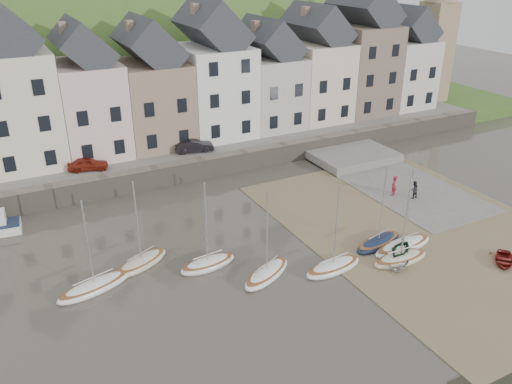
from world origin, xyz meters
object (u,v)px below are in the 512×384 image
rowboat_green (401,249)px  person_dark (414,190)px  person_red (394,186)px  car_right (194,146)px  rowboat_white (397,259)px  car_left (88,164)px  rowboat_red (504,260)px  sailboat_0 (95,286)px

rowboat_green → person_dark: (7.29, 6.58, 0.18)m
person_red → car_right: 18.74m
rowboat_white → rowboat_green: (0.70, 0.50, 0.31)m
person_red → car_left: bearing=-62.7°
rowboat_red → car_right: car_right is taller
car_left → person_red: bearing=-105.9°
person_red → sailboat_0: bearing=-26.3°
sailboat_0 → rowboat_red: (24.75, -9.62, 0.06)m
sailboat_0 → person_dark: size_ratio=4.14×
person_dark → rowboat_green: bearing=41.3°
sailboat_0 → car_left: size_ratio=1.88×
rowboat_white → person_dark: (7.99, 7.08, 0.49)m
rowboat_green → rowboat_red: size_ratio=0.96×
rowboat_green → person_dark: bearing=105.8°
person_red → person_dark: 1.65m
person_red → person_dark: person_red is taller
rowboat_red → person_red: (0.57, 11.56, 0.68)m
sailboat_0 → car_right: size_ratio=1.74×
rowboat_red → rowboat_white: bearing=-157.2°
rowboat_red → sailboat_0: bearing=-150.8°
rowboat_red → person_red: bearing=137.6°
rowboat_red → person_dark: person_dark is taller
person_red → car_right: car_right is taller
rowboat_white → rowboat_red: bearing=18.1°
sailboat_0 → person_dark: sailboat_0 is taller
person_red → car_left: car_left is taller
rowboat_green → person_red: (6.16, 7.77, 0.30)m
rowboat_green → car_left: car_left is taller
rowboat_white → person_red: (6.86, 8.27, 0.61)m
car_right → rowboat_green: bearing=-152.4°
rowboat_green → rowboat_red: (5.59, -3.79, -0.38)m
sailboat_0 → person_dark: bearing=1.6°
sailboat_0 → rowboat_green: 20.03m
rowboat_red → car_left: car_left is taller
car_left → car_right: car_right is taller
sailboat_0 → rowboat_white: size_ratio=1.93×
person_red → car_right: bearing=-79.0°
rowboat_red → car_right: 28.20m
person_red → car_left: size_ratio=0.53×
person_red → rowboat_green: bearing=20.8°
sailboat_0 → rowboat_green: (19.16, -5.82, 0.44)m
sailboat_0 → car_left: 16.28m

